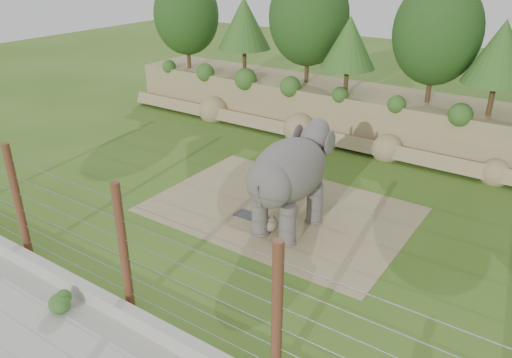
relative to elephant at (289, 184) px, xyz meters
The scene contains 9 objects.
ground 3.03m from the elephant, 126.78° to the right, with size 90.00×90.00×0.00m, color #3A6118.
back_embankment 10.98m from the elephant, 94.62° to the left, with size 30.00×5.52×8.77m.
dirt_patch 2.29m from the elephant, 132.21° to the left, with size 10.00×7.00×0.02m, color #98895D.
drain_grate 2.49m from the elephant, behind, with size 1.00×0.60×0.03m, color #262628.
elephant is the anchor object (origin of this frame).
stone_ball 1.65m from the elephant, 124.25° to the right, with size 0.63×0.63×0.63m, color gray.
retaining_wall 7.27m from the elephant, 101.83° to the right, with size 26.00×0.35×0.50m, color #B7B4A8.
barrier_fence 6.61m from the elephant, 102.72° to the right, with size 20.26×0.26×4.00m.
walkway_shrub 8.39m from the elephant, 110.31° to the right, with size 0.62×0.62×0.62m, color #325F26.
Camera 1 is at (9.59, -12.06, 9.52)m, focal length 35.00 mm.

